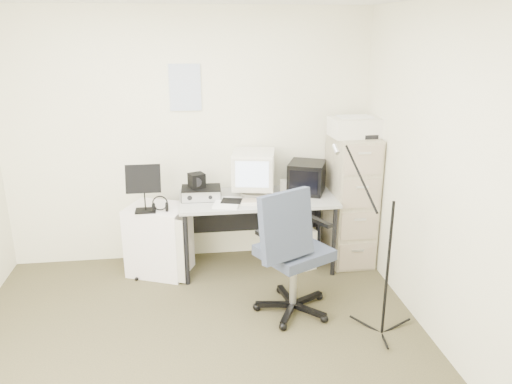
{
  "coord_description": "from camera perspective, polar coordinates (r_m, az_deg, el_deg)",
  "views": [
    {
      "loc": [
        0.01,
        -3.08,
        2.3
      ],
      "look_at": [
        0.55,
        0.95,
        0.95
      ],
      "focal_mm": 35.0,
      "sensor_mm": 36.0,
      "label": 1
    }
  ],
  "objects": [
    {
      "name": "desk",
      "position": [
        4.97,
        0.14,
        -4.57
      ],
      "size": [
        1.5,
        0.7,
        0.73
      ],
      "primitive_type": "cube",
      "color": "#9B9A8F",
      "rests_on": "floor"
    },
    {
      "name": "papers",
      "position": [
        4.66,
        -3.28,
        -1.21
      ],
      "size": [
        0.3,
        0.36,
        0.02
      ],
      "primitive_type": "cube",
      "rotation": [
        0.0,
        0.0,
        -0.25
      ],
      "color": "white",
      "rests_on": "desk"
    },
    {
      "name": "music_stand",
      "position": [
        4.65,
        -12.68,
        0.47
      ],
      "size": [
        0.32,
        0.17,
        0.46
      ],
      "primitive_type": "cube",
      "rotation": [
        0.0,
        0.0,
        -0.02
      ],
      "color": "black",
      "rests_on": "side_cart"
    },
    {
      "name": "crt_tv",
      "position": [
        4.97,
        5.81,
        1.69
      ],
      "size": [
        0.45,
        0.46,
        0.31
      ],
      "primitive_type": "cube",
      "rotation": [
        0.0,
        0.0,
        -0.39
      ],
      "color": "black",
      "rests_on": "desk"
    },
    {
      "name": "printer",
      "position": [
        4.9,
        11.3,
        7.3
      ],
      "size": [
        0.49,
        0.35,
        0.18
      ],
      "primitive_type": "cube",
      "rotation": [
        0.0,
        0.0,
        0.06
      ],
      "color": "silver",
      "rests_on": "filing_cabinet"
    },
    {
      "name": "crt_monitor",
      "position": [
        4.85,
        -0.27,
        2.16
      ],
      "size": [
        0.47,
        0.48,
        0.43
      ],
      "primitive_type": "cube",
      "rotation": [
        0.0,
        0.0,
        -0.2
      ],
      "color": "silver",
      "rests_on": "desk"
    },
    {
      "name": "office_chair",
      "position": [
        4.11,
        4.37,
        -6.62
      ],
      "size": [
        0.89,
        0.89,
        1.13
      ],
      "primitive_type": "cube",
      "rotation": [
        0.0,
        0.0,
        0.49
      ],
      "color": "#353B48",
      "rests_on": "floor"
    },
    {
      "name": "mouse",
      "position": [
        4.73,
        4.45,
        -0.86
      ],
      "size": [
        0.09,
        0.12,
        0.03
      ],
      "primitive_type": "cube",
      "rotation": [
        0.0,
        0.0,
        -0.29
      ],
      "color": "black",
      "rests_on": "desk"
    },
    {
      "name": "desk_speaker",
      "position": [
        4.93,
        3.22,
        0.59
      ],
      "size": [
        0.09,
        0.09,
        0.14
      ],
      "primitive_type": "cube",
      "rotation": [
        0.0,
        0.0,
        -0.21
      ],
      "color": "beige",
      "rests_on": "desk"
    },
    {
      "name": "wall_right",
      "position": [
        3.72,
        21.56,
        0.63
      ],
      "size": [
        0.02,
        3.6,
        2.5
      ],
      "primitive_type": "cube",
      "color": "#ECEAC7",
      "rests_on": "ground"
    },
    {
      "name": "pc_tower",
      "position": [
        5.11,
        4.76,
        -5.96
      ],
      "size": [
        0.32,
        0.47,
        0.41
      ],
      "primitive_type": "cube",
      "rotation": [
        0.0,
        0.0,
        0.33
      ],
      "color": "silver",
      "rests_on": "floor"
    },
    {
      "name": "floor",
      "position": [
        3.85,
        -6.58,
        -18.58
      ],
      "size": [
        3.6,
        3.6,
        0.01
      ],
      "primitive_type": "cube",
      "color": "#363320",
      "rests_on": "ground"
    },
    {
      "name": "mic_stand",
      "position": [
        3.88,
        15.01,
        -6.34
      ],
      "size": [
        0.02,
        0.02,
        1.44
      ],
      "primitive_type": "cylinder",
      "rotation": [
        0.0,
        0.0,
        1.66
      ],
      "color": "black",
      "rests_on": "floor"
    },
    {
      "name": "keyboard",
      "position": [
        4.67,
        0.36,
        -1.12
      ],
      "size": [
        0.46,
        0.21,
        0.03
      ],
      "primitive_type": "cube",
      "rotation": [
        0.0,
        0.0,
        -0.1
      ],
      "color": "silver",
      "rests_on": "desk"
    },
    {
      "name": "wall_calendar",
      "position": [
        4.9,
        -8.11,
        11.73
      ],
      "size": [
        0.3,
        0.02,
        0.44
      ],
      "primitive_type": "cube",
      "color": "white",
      "rests_on": "wall_back"
    },
    {
      "name": "wall_back",
      "position": [
        4.99,
        -7.62,
        6.05
      ],
      "size": [
        3.6,
        0.02,
        2.5
      ],
      "primitive_type": "cube",
      "color": "#ECEAC7",
      "rests_on": "ground"
    },
    {
      "name": "side_cart",
      "position": [
        4.95,
        -11.01,
        -5.36
      ],
      "size": [
        0.67,
        0.62,
        0.68
      ],
      "primitive_type": "cube",
      "rotation": [
        0.0,
        0.0,
        -0.4
      ],
      "color": "white",
      "rests_on": "floor"
    },
    {
      "name": "radio_speaker",
      "position": [
        4.8,
        -6.8,
        1.33
      ],
      "size": [
        0.18,
        0.17,
        0.14
      ],
      "primitive_type": "cube",
      "rotation": [
        0.0,
        0.0,
        0.38
      ],
      "color": "black",
      "rests_on": "radio_receiver"
    },
    {
      "name": "radio_receiver",
      "position": [
        4.82,
        -6.28,
        -0.11
      ],
      "size": [
        0.38,
        0.28,
        0.11
      ],
      "primitive_type": "cube",
      "rotation": [
        0.0,
        0.0,
        -0.03
      ],
      "color": "black",
      "rests_on": "desk"
    },
    {
      "name": "headphones",
      "position": [
        4.68,
        -10.89,
        -1.6
      ],
      "size": [
        0.2,
        0.2,
        0.03
      ],
      "primitive_type": "torus",
      "rotation": [
        0.0,
        0.0,
        0.33
      ],
      "color": "black",
      "rests_on": "side_cart"
    },
    {
      "name": "filing_cabinet",
      "position": [
        5.1,
        10.73,
        -0.85
      ],
      "size": [
        0.4,
        0.6,
        1.3
      ],
      "primitive_type": "cube",
      "color": "#B8B097",
      "rests_on": "floor"
    }
  ]
}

